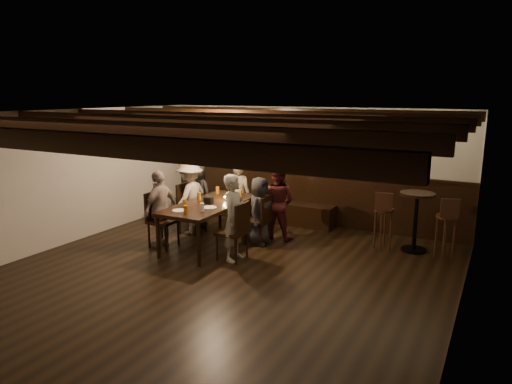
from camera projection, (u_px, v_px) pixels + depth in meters
The scene contains 27 objects.
room at pixel (267, 181), 8.53m from camera, with size 7.00×7.00×7.00m.
dining_table at pixel (210, 207), 8.06m from camera, with size 0.98×2.09×0.77m.
chair_left_near at pixel (192, 218), 8.86m from camera, with size 0.46×0.46×0.97m.
chair_left_far at pixel (163, 230), 8.08m from camera, with size 0.46×0.46×0.98m.
chair_right_near at pixel (258, 229), 8.23m from camera, with size 0.42×0.42×0.89m.
chair_right_far at pixel (233, 242), 7.44m from camera, with size 0.45×0.45×0.97m.
person_bench_left at pixel (197, 194), 9.26m from camera, with size 0.65×0.42×1.33m, color #232426.
person_bench_centre at pixel (239, 196), 8.98m from camera, with size 0.50×0.33×1.38m, color gray.
person_bench_right at pixel (278, 202), 8.45m from camera, with size 0.68×0.53×1.39m, color #4C1A1B.
person_left_near at pixel (190, 197), 8.79m from camera, with size 0.92×0.53×1.42m, color #B8AA9C.
person_left_far at pixel (160, 209), 8.01m from camera, with size 0.80×0.33×1.37m, color gray.
person_right_near at pixel (259, 211), 8.14m from camera, with size 0.60×0.39×1.23m, color #252528.
person_right_far at pixel (234, 218), 7.34m from camera, with size 0.52×0.34×1.42m, color #B6B09A.
pint_a at pixel (218, 190), 8.77m from camera, with size 0.07×0.07×0.14m, color #BF7219.
pint_b at pixel (240, 194), 8.49m from camera, with size 0.07×0.07×0.14m, color #BF7219.
pint_c at pixel (199, 196), 8.26m from camera, with size 0.07×0.07×0.14m, color #BF7219.
pint_d at pixel (230, 199), 8.08m from camera, with size 0.07×0.07×0.14m, color silver.
pint_e at pixel (185, 203), 7.74m from camera, with size 0.07×0.07×0.14m, color #BF7219.
pint_f at pixel (202, 207), 7.47m from camera, with size 0.07×0.07×0.14m, color silver.
pint_g at pixel (186, 210), 7.32m from camera, with size 0.07×0.07×0.14m, color #BF7219.
plate_near at pixel (179, 211), 7.51m from camera, with size 0.24×0.24×0.01m, color white.
plate_far at pixel (209, 207), 7.71m from camera, with size 0.24×0.24×0.01m, color white.
condiment_caddy at pixel (209, 200), 7.99m from camera, with size 0.15×0.10×0.12m, color black.
candle at pixel (225, 199), 8.25m from camera, with size 0.05×0.05×0.05m, color beige.
high_top_table at pixel (416, 213), 7.76m from camera, with size 0.58×0.58×1.03m.
bar_stool_left at pixel (383, 228), 7.88m from camera, with size 0.33×0.35×1.05m.
bar_stool_right at pixel (445, 236), 7.45m from camera, with size 0.36×0.37×1.05m.
Camera 1 is at (3.56, -5.23, 2.67)m, focal length 32.00 mm.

